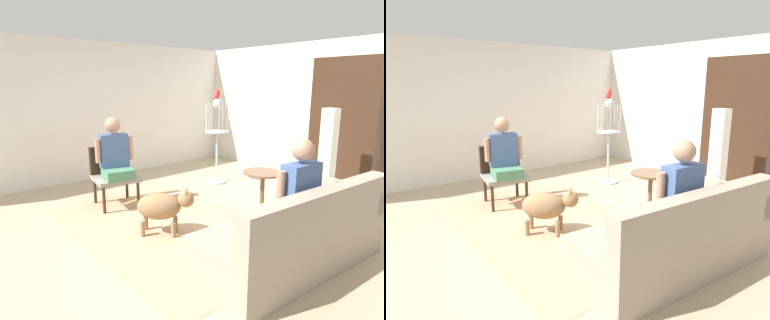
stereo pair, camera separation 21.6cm
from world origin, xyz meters
The scene contains 14 objects.
ground_plane centered at (0.00, 0.00, 0.00)m, with size 7.87×7.87×0.00m, color tan.
back_wall centered at (0.00, 3.34, 1.26)m, with size 6.46×0.12×2.52m, color silver.
left_wall centered at (-2.99, 0.30, 1.26)m, with size 0.12×7.16×2.52m, color silver.
area_rug centered at (-0.18, -0.17, 0.00)m, with size 3.07×2.12×0.01m, color tan.
couch centered at (1.37, 0.23, 0.31)m, with size 0.97×2.09×0.86m.
armchair centered at (-1.44, -0.28, 0.51)m, with size 0.69×0.70×0.86m.
person_on_couch centered at (1.33, 0.20, 0.76)m, with size 0.46×0.56×0.85m.
person_on_armchair centered at (-1.30, -0.30, 0.79)m, with size 0.50×0.54×0.86m.
round_end_table centered at (0.28, 1.07, 0.39)m, with size 0.54×0.54×0.60m.
dog centered at (-0.08, -0.35, 0.35)m, with size 0.64×0.65×0.57m.
bird_cage_stand centered at (-1.23, 1.68, 0.83)m, with size 0.43×0.43×1.51m.
parrot centered at (-1.24, 1.68, 1.59)m, with size 0.17×0.10×0.18m.
column_lamp centered at (0.75, 1.89, 0.71)m, with size 0.20×0.20×1.44m.
armoire_cabinet centered at (0.52, 2.93, 1.09)m, with size 1.07×0.56×2.17m, color #382316.
Camera 2 is at (3.16, -2.36, 1.76)m, focal length 31.63 mm.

